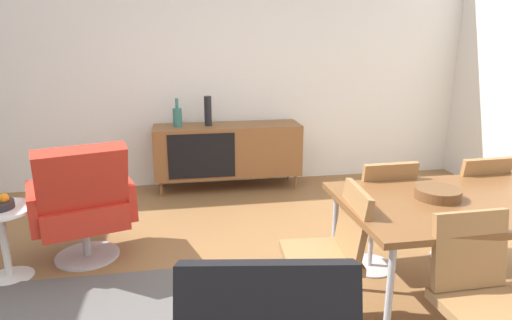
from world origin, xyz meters
The scene contains 13 objects.
ground_plane centered at (0.00, 0.00, 0.00)m, with size 8.32×8.32×0.00m, color olive.
wall_back centered at (0.00, 2.60, 1.40)m, with size 6.80×0.12×2.80m, color white.
sideboard centered at (0.31, 2.30, 0.44)m, with size 1.60×0.45×0.72m.
vase_cobalt centered at (-0.22, 2.30, 0.83)m, with size 0.10×0.10×0.30m.
vase_sculptural_dark centered at (0.11, 2.30, 0.88)m, with size 0.08×0.08×0.32m.
dining_table centered at (1.50, -0.29, 0.70)m, with size 1.60×0.90×0.74m.
wooden_bowl_on_table centered at (1.26, -0.24, 0.77)m, with size 0.26×0.26×0.06m, color brown.
dining_chair_back_left centered at (1.15, 0.27, 0.47)m, with size 0.41×0.43×0.86m.
dining_chair_near_window centered at (0.61, -0.29, 0.47)m, with size 0.45×0.43×0.86m.
dining_chair_front_left centered at (1.15, -0.85, 0.47)m, with size 0.41×0.43×0.86m.
dining_chair_back_right centered at (1.85, 0.27, 0.47)m, with size 0.42×0.44×0.86m.
lounge_chair_red centered at (-0.93, 0.78, 0.47)m, with size 0.84×0.80×0.95m.
side_table_round centered at (-1.43, 0.62, 0.32)m, with size 0.44×0.44×0.52m.
Camera 1 is at (-0.19, -2.45, 1.64)m, focal length 31.13 mm.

